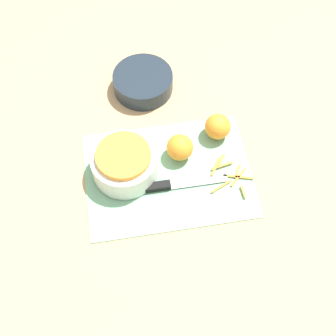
{
  "coord_description": "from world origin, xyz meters",
  "views": [
    {
      "loc": [
        -0.09,
        -0.56,
        1.01
      ],
      "look_at": [
        0.0,
        0.0,
        0.04
      ],
      "focal_mm": 50.0,
      "sensor_mm": 36.0,
      "label": 1
    }
  ],
  "objects_px": {
    "knife": "(161,186)",
    "orange_right": "(218,127)",
    "orange_left": "(180,148)",
    "bowl_speckled": "(124,163)",
    "bowl_dark": "(143,82)"
  },
  "relations": [
    {
      "from": "knife",
      "to": "orange_right",
      "type": "bearing_deg",
      "value": 37.99
    },
    {
      "from": "orange_left",
      "to": "orange_right",
      "type": "bearing_deg",
      "value": 23.78
    },
    {
      "from": "bowl_dark",
      "to": "orange_right",
      "type": "height_order",
      "value": "orange_right"
    },
    {
      "from": "orange_left",
      "to": "knife",
      "type": "bearing_deg",
      "value": -125.67
    },
    {
      "from": "bowl_speckled",
      "to": "orange_left",
      "type": "distance_m",
      "value": 0.14
    },
    {
      "from": "bowl_speckled",
      "to": "orange_left",
      "type": "height_order",
      "value": "bowl_speckled"
    },
    {
      "from": "bowl_dark",
      "to": "bowl_speckled",
      "type": "bearing_deg",
      "value": -106.99
    },
    {
      "from": "orange_left",
      "to": "orange_right",
      "type": "distance_m",
      "value": 0.12
    },
    {
      "from": "knife",
      "to": "orange_left",
      "type": "height_order",
      "value": "orange_left"
    },
    {
      "from": "knife",
      "to": "orange_left",
      "type": "xyz_separation_m",
      "value": [
        0.06,
        0.09,
        0.03
      ]
    },
    {
      "from": "bowl_speckled",
      "to": "knife",
      "type": "relative_size",
      "value": 0.66
    },
    {
      "from": "bowl_speckled",
      "to": "knife",
      "type": "bearing_deg",
      "value": -36.48
    },
    {
      "from": "bowl_speckled",
      "to": "orange_left",
      "type": "bearing_deg",
      "value": 10.65
    },
    {
      "from": "orange_left",
      "to": "orange_right",
      "type": "relative_size",
      "value": 1.0
    },
    {
      "from": "knife",
      "to": "orange_right",
      "type": "xyz_separation_m",
      "value": [
        0.17,
        0.13,
        0.03
      ]
    }
  ]
}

